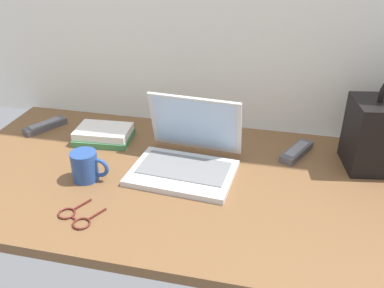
% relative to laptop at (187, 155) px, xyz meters
% --- Properties ---
extents(desk, '(1.60, 0.76, 0.03)m').
position_rel_laptop_xyz_m(desk, '(0.06, -0.06, -0.06)').
color(desk, brown).
rests_on(desk, ground).
extents(laptop, '(0.33, 0.30, 0.21)m').
position_rel_laptop_xyz_m(laptop, '(0.00, 0.00, 0.00)').
color(laptop, silver).
rests_on(laptop, desk).
extents(coffee_mug, '(0.12, 0.08, 0.09)m').
position_rel_laptop_xyz_m(coffee_mug, '(-0.28, -0.13, 0.00)').
color(coffee_mug, '#26478C').
rests_on(coffee_mug, desk).
extents(remote_control_near, '(0.12, 0.16, 0.02)m').
position_rel_laptop_xyz_m(remote_control_near, '(-0.58, 0.15, -0.03)').
color(remote_control_near, '#4C4C51').
rests_on(remote_control_near, desk).
extents(remote_control_far, '(0.11, 0.16, 0.02)m').
position_rel_laptop_xyz_m(remote_control_far, '(0.33, 0.16, -0.03)').
color(remote_control_far, '#4C4C51').
rests_on(remote_control_far, desk).
extents(eyeglasses, '(0.13, 0.13, 0.01)m').
position_rel_laptop_xyz_m(eyeglasses, '(-0.23, -0.31, -0.04)').
color(eyeglasses, '#591E19').
rests_on(eyeglasses, desk).
extents(book_stack, '(0.20, 0.16, 0.05)m').
position_rel_laptop_xyz_m(book_stack, '(-0.33, 0.11, -0.02)').
color(book_stack, '#3F7F4C').
rests_on(book_stack, desk).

